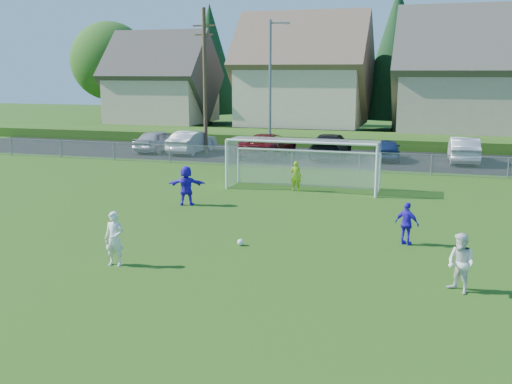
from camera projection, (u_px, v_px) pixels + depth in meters
ground at (161, 310)px, 14.63m from camera, size 160.00×160.00×0.00m
asphalt_lot at (340, 158)px, 40.42m from camera, size 60.00×60.00×0.00m
grass_embankment at (355, 140)px, 47.37m from camera, size 70.00×6.00×0.80m
soccer_ball at (240, 242)px, 20.03m from camera, size 0.22×0.22×0.22m
player_white_a at (114, 239)px, 17.83m from camera, size 0.62×0.42×1.65m
player_white_b at (461, 263)px, 15.64m from camera, size 0.98×0.97×1.60m
player_blue_a at (407, 224)px, 20.02m from camera, size 0.92×0.67×1.45m
player_blue_b at (186, 185)px, 25.97m from camera, size 1.68×0.91×1.73m
goalkeeper at (296, 176)px, 29.09m from camera, size 0.54×0.35×1.47m
car_a at (158, 141)px, 43.38m from camera, size 2.40×4.80×1.57m
car_b at (192, 142)px, 42.55m from camera, size 2.05×4.95×1.59m
car_c at (268, 145)px, 40.57m from camera, size 3.11×5.99×1.61m
car_d at (331, 146)px, 40.05m from camera, size 2.46×5.74×1.65m
car_e at (387, 149)px, 39.24m from camera, size 2.06×4.25×1.40m
car_f at (464, 150)px, 38.17m from camera, size 1.90×5.04×1.64m
soccer_goal at (304, 156)px, 29.36m from camera, size 7.42×1.90×2.50m
chainlink_fence at (325, 160)px, 35.14m from camera, size 52.06×0.06×1.20m
streetlight at (271, 85)px, 39.32m from camera, size 1.38×0.18×9.00m
utility_pole at (205, 80)px, 41.64m from camera, size 1.60×0.26×10.00m
houses_row at (392, 53)px, 52.44m from camera, size 53.90×11.45×13.27m
tree_row at (387, 59)px, 58.67m from camera, size 65.98×12.36×13.80m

